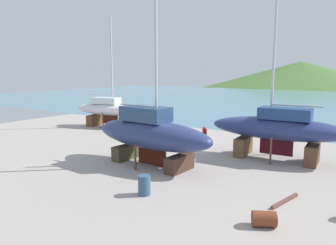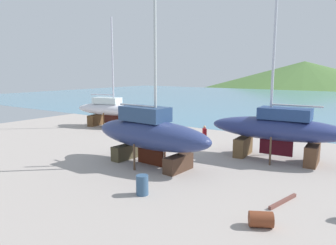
# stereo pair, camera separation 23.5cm
# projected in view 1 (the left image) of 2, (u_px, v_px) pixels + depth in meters

# --- Properties ---
(ground_plane) EXTENTS (42.93, 42.93, 0.00)m
(ground_plane) POSITION_uv_depth(u_px,v_px,m) (150.00, 153.00, 22.18)
(ground_plane) COLOR #A59B93
(sea_water) EXTENTS (135.11, 72.63, 0.01)m
(sea_water) POSITION_uv_depth(u_px,v_px,m) (299.00, 101.00, 60.60)
(sea_water) COLOR teal
(sea_water) RESTS_ON ground
(headland_hill) EXTENTS (143.89, 143.89, 19.56)m
(headland_hill) POSITION_uv_depth(u_px,v_px,m) (300.00, 85.00, 132.36)
(headland_hill) COLOR #4A6F35
(headland_hill) RESTS_ON ground
(sailboat_small_center) EXTENTS (8.84, 3.21, 12.65)m
(sailboat_small_center) POSITION_uv_depth(u_px,v_px,m) (278.00, 129.00, 20.37)
(sailboat_small_center) COLOR brown
(sailboat_small_center) RESTS_ON ground
(sailboat_mid_port) EXTENTS (8.02, 4.12, 10.96)m
(sailboat_mid_port) POSITION_uv_depth(u_px,v_px,m) (109.00, 109.00, 32.57)
(sailboat_mid_port) COLOR brown
(sailboat_mid_port) RESTS_ON ground
(sailboat_far_slipway) EXTENTS (8.63, 3.07, 13.31)m
(sailboat_far_slipway) POSITION_uv_depth(u_px,v_px,m) (151.00, 133.00, 19.22)
(sailboat_far_slipway) COLOR #452E21
(sailboat_far_slipway) RESTS_ON ground
(worker) EXTENTS (0.47, 0.49, 1.65)m
(worker) POSITION_uv_depth(u_px,v_px,m) (204.00, 136.00, 23.89)
(worker) COLOR #3A6950
(worker) RESTS_ON ground
(barrel_tipped_center) EXTENTS (0.96, 0.73, 0.58)m
(barrel_tipped_center) POSITION_uv_depth(u_px,v_px,m) (184.00, 140.00, 25.20)
(barrel_tipped_center) COLOR #233125
(barrel_tipped_center) RESTS_ON ground
(barrel_ochre) EXTENTS (1.04, 0.93, 0.59)m
(barrel_ochre) POSITION_uv_depth(u_px,v_px,m) (264.00, 219.00, 11.69)
(barrel_ochre) COLOR brown
(barrel_ochre) RESTS_ON ground
(barrel_rust_near) EXTENTS (0.66, 0.66, 0.94)m
(barrel_rust_near) POSITION_uv_depth(u_px,v_px,m) (144.00, 185.00, 14.67)
(barrel_rust_near) COLOR #335172
(barrel_rust_near) RESTS_ON ground
(barrel_tar_black) EXTENTS (0.79, 0.79, 0.79)m
(barrel_tar_black) POSITION_uv_depth(u_px,v_px,m) (175.00, 130.00, 28.81)
(barrel_tar_black) COLOR #603016
(barrel_tar_black) RESTS_ON ground
(timber_short_skew) EXTENTS (0.64, 2.14, 0.15)m
(timber_short_skew) POSITION_uv_depth(u_px,v_px,m) (285.00, 201.00, 13.86)
(timber_short_skew) COLOR brown
(timber_short_skew) RESTS_ON ground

